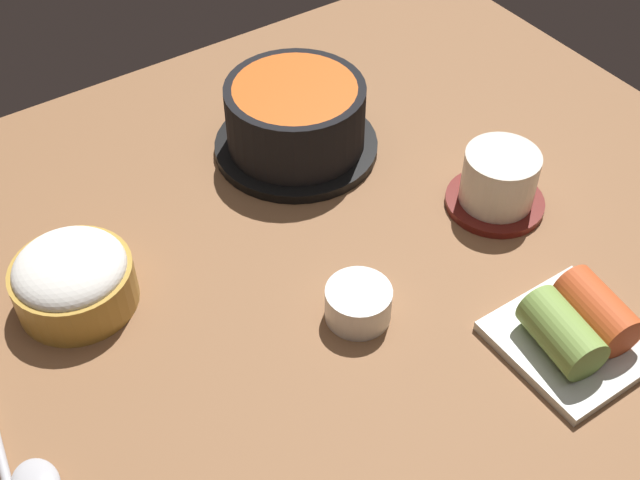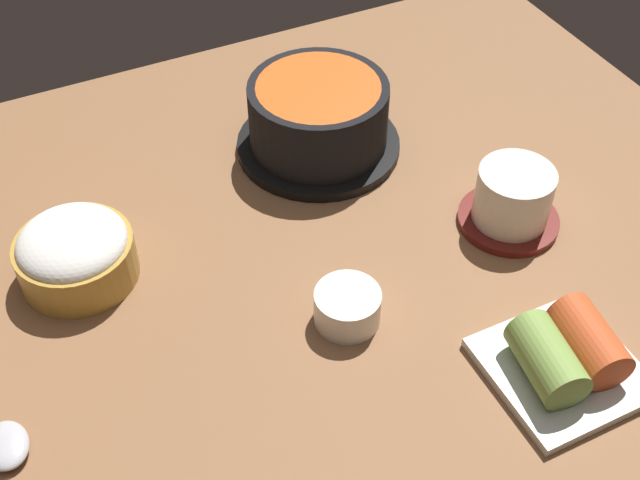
{
  "view_description": "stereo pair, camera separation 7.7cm",
  "coord_description": "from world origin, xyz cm",
  "px_view_note": "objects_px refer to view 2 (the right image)",
  "views": [
    {
      "loc": [
        -28.49,
        -47.17,
        60.16
      ],
      "look_at": [
        2.0,
        -2.0,
        5.0
      ],
      "focal_mm": 46.15,
      "sensor_mm": 36.0,
      "label": 1
    },
    {
      "loc": [
        -21.78,
        -51.04,
        60.16
      ],
      "look_at": [
        2.0,
        -2.0,
        5.0
      ],
      "focal_mm": 46.15,
      "sensor_mm": 36.0,
      "label": 2
    }
  ],
  "objects_px": {
    "stone_pot": "(318,118)",
    "banchan_cup_center": "(347,306)",
    "tea_cup_with_saucer": "(513,199)",
    "kimchi_plate": "(565,357)",
    "rice_bowl": "(75,252)"
  },
  "relations": [
    {
      "from": "tea_cup_with_saucer",
      "to": "stone_pot",
      "type": "bearing_deg",
      "value": 122.46
    },
    {
      "from": "banchan_cup_center",
      "to": "kimchi_plate",
      "type": "bearing_deg",
      "value": -43.73
    },
    {
      "from": "kimchi_plate",
      "to": "banchan_cup_center",
      "type": "bearing_deg",
      "value": 136.27
    },
    {
      "from": "stone_pot",
      "to": "tea_cup_with_saucer",
      "type": "relative_size",
      "value": 1.77
    },
    {
      "from": "rice_bowl",
      "to": "banchan_cup_center",
      "type": "height_order",
      "value": "rice_bowl"
    },
    {
      "from": "stone_pot",
      "to": "banchan_cup_center",
      "type": "relative_size",
      "value": 3.0
    },
    {
      "from": "stone_pot",
      "to": "tea_cup_with_saucer",
      "type": "height_order",
      "value": "stone_pot"
    },
    {
      "from": "rice_bowl",
      "to": "kimchi_plate",
      "type": "height_order",
      "value": "rice_bowl"
    },
    {
      "from": "banchan_cup_center",
      "to": "tea_cup_with_saucer",
      "type": "bearing_deg",
      "value": 11.39
    },
    {
      "from": "rice_bowl",
      "to": "tea_cup_with_saucer",
      "type": "relative_size",
      "value": 1.08
    },
    {
      "from": "stone_pot",
      "to": "banchan_cup_center",
      "type": "distance_m",
      "value": 0.25
    },
    {
      "from": "stone_pot",
      "to": "kimchi_plate",
      "type": "height_order",
      "value": "stone_pot"
    },
    {
      "from": "rice_bowl",
      "to": "banchan_cup_center",
      "type": "relative_size",
      "value": 1.83
    },
    {
      "from": "tea_cup_with_saucer",
      "to": "kimchi_plate",
      "type": "height_order",
      "value": "tea_cup_with_saucer"
    },
    {
      "from": "stone_pot",
      "to": "rice_bowl",
      "type": "xyz_separation_m",
      "value": [
        -0.29,
        -0.07,
        -0.01
      ]
    }
  ]
}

